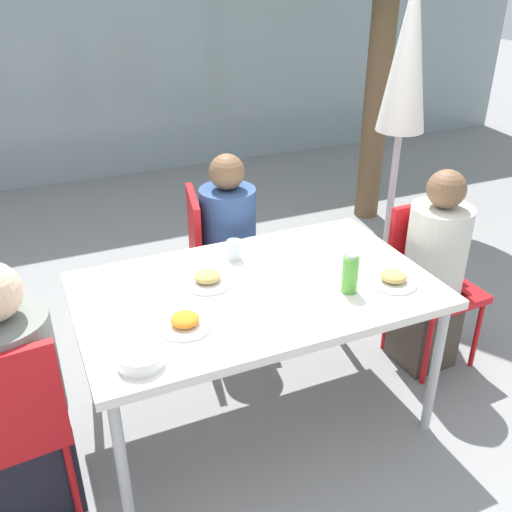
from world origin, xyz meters
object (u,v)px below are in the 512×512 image
object	(u,v)px
chair_left	(7,422)
person_far	(229,254)
drinking_cup	(234,250)
salad_bowl	(141,358)
person_left	(18,402)
person_right	(432,277)
chair_far	(214,253)
closed_umbrella	(406,75)
bottle	(350,273)
chair_right	(429,271)

from	to	relation	value
chair_left	person_far	bearing A→B (deg)	31.42
drinking_cup	salad_bowl	distance (m)	0.85
person_left	person_right	bearing A→B (deg)	-1.34
chair_far	closed_umbrella	bearing A→B (deg)	101.89
person_far	drinking_cup	xyz separation A→B (m)	(-0.13, -0.43, 0.26)
chair_left	bottle	world-z (taller)	bottle
closed_umbrella	chair_right	bearing A→B (deg)	-107.89
bottle	salad_bowl	bearing A→B (deg)	-172.03
closed_umbrella	bottle	size ratio (longest dim) A/B	10.97
person_right	salad_bowl	distance (m)	1.66
drinking_cup	salad_bowl	bearing A→B (deg)	-134.40
chair_far	chair_right	bearing A→B (deg)	67.77
person_left	drinking_cup	xyz separation A→B (m)	(1.03, 0.37, 0.26)
bottle	person_right	bearing A→B (deg)	19.25
drinking_cup	bottle	bearing A→B (deg)	-54.64
chair_far	person_far	distance (m)	0.10
closed_umbrella	drinking_cup	bearing A→B (deg)	-158.23
chair_left	salad_bowl	distance (m)	0.56
bottle	chair_left	bearing A→B (deg)	179.05
person_left	chair_far	distance (m)	1.40
chair_left	salad_bowl	xyz separation A→B (m)	(0.48, -0.15, 0.25)
chair_left	person_far	world-z (taller)	person_far
chair_right	person_far	bearing A→B (deg)	-35.11
person_left	person_right	world-z (taller)	person_right
chair_right	drinking_cup	size ratio (longest dim) A/B	9.55
chair_far	salad_bowl	size ratio (longest dim) A/B	5.19
closed_umbrella	salad_bowl	size ratio (longest dim) A/B	11.91
bottle	person_far	bearing A→B (deg)	102.59
person_far	bottle	size ratio (longest dim) A/B	6.05
person_right	chair_far	size ratio (longest dim) A/B	1.28
person_far	bottle	bearing A→B (deg)	24.09
salad_bowl	chair_left	bearing A→B (deg)	162.16
bottle	person_left	bearing A→B (deg)	175.51
person_far	bottle	xyz separation A→B (m)	(0.20, -0.91, 0.30)
bottle	chair_right	bearing A→B (deg)	23.78
person_left	bottle	size ratio (longest dim) A/B	6.09
chair_far	bottle	xyz separation A→B (m)	(0.27, -0.98, 0.31)
person_right	person_far	bearing A→B (deg)	-40.00
chair_right	person_far	distance (m)	1.10
person_right	salad_bowl	size ratio (longest dim) A/B	6.62
person_right	closed_umbrella	world-z (taller)	closed_umbrella
chair_right	person_right	world-z (taller)	person_right
person_right	drinking_cup	distance (m)	1.07
person_far	drinking_cup	size ratio (longest dim) A/B	12.09
chair_far	salad_bowl	world-z (taller)	chair_far
chair_left	chair_right	bearing A→B (deg)	2.94
person_left	bottle	bearing A→B (deg)	-9.37
chair_left	bottle	bearing A→B (deg)	-5.83
drinking_cup	person_left	bearing A→B (deg)	-160.28
salad_bowl	person_left	bearing A→B (deg)	151.33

